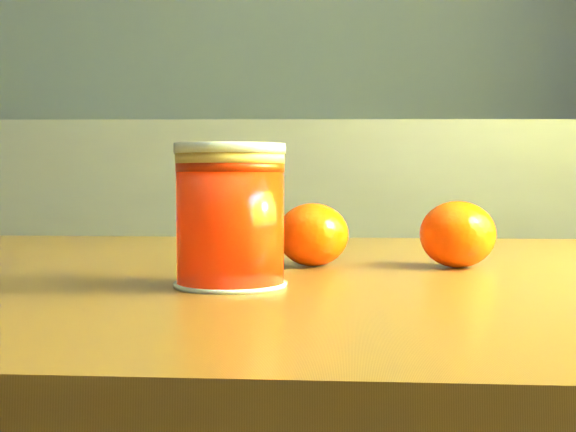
{
  "coord_description": "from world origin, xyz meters",
  "views": [
    {
      "loc": [
        0.8,
        -0.31,
        0.8
      ],
      "look_at": [
        0.79,
        0.25,
        0.77
      ],
      "focal_mm": 50.0,
      "sensor_mm": 36.0,
      "label": 1
    }
  ],
  "objects": [
    {
      "name": "orange_back",
      "position": [
        0.93,
        0.35,
        0.75
      ],
      "size": [
        0.08,
        0.08,
        0.05
      ],
      "primitive_type": "ellipsoid",
      "rotation": [
        0.0,
        0.0,
        0.27
      ],
      "color": "#FF4A05",
      "rests_on": "table"
    },
    {
      "name": "juice_glass",
      "position": [
        0.75,
        0.24,
        0.77
      ],
      "size": [
        0.08,
        0.08,
        0.1
      ],
      "rotation": [
        0.0,
        0.0,
        -0.32
      ],
      "color": "#FF2505",
      "rests_on": "table"
    },
    {
      "name": "orange_front",
      "position": [
        0.81,
        0.36,
        0.75
      ],
      "size": [
        0.06,
        0.06,
        0.05
      ],
      "primitive_type": "ellipsoid",
      "rotation": [
        0.0,
        0.0,
        0.02
      ],
      "color": "#FF4A05",
      "rests_on": "table"
    },
    {
      "name": "table",
      "position": [
        0.88,
        0.32,
        0.63
      ],
      "size": [
        1.01,
        0.74,
        0.72
      ],
      "rotation": [
        0.0,
        0.0,
        -0.07
      ],
      "color": "brown",
      "rests_on": "ground"
    }
  ]
}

